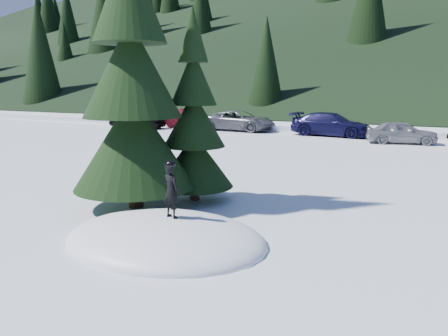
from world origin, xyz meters
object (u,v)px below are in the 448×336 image
at_px(spruce_tall, 132,82).
at_px(car_3, 331,124).
at_px(car_2, 240,121).
at_px(car_1, 189,119).
at_px(spruce_short, 194,127).
at_px(car_0, 138,119).
at_px(child_skier, 171,191).
at_px(car_4, 401,132).

relative_size(spruce_tall, car_3, 1.64).
relative_size(car_2, car_3, 1.00).
bearing_deg(spruce_tall, car_1, 118.12).
xyz_separation_m(spruce_short, car_3, (-0.56, 18.18, -1.34)).
bearing_deg(car_2, car_1, 94.84).
bearing_deg(car_2, car_0, 107.96).
bearing_deg(car_0, car_3, -93.36).
height_order(spruce_tall, child_skier, spruce_tall).
bearing_deg(car_3, child_skier, -170.10).
distance_m(car_2, car_3, 6.79).
bearing_deg(car_1, car_2, -79.21).
relative_size(car_1, car_2, 0.87).
bearing_deg(car_4, car_2, 66.22).
height_order(car_2, car_3, car_3).
relative_size(child_skier, car_2, 0.22).
relative_size(spruce_short, car_3, 1.02).
xyz_separation_m(spruce_tall, car_0, (-14.10, 17.91, -2.58)).
distance_m(spruce_short, car_3, 18.24).
height_order(spruce_short, car_0, spruce_short).
distance_m(car_0, car_3, 14.63).
xyz_separation_m(spruce_tall, car_4, (4.95, 17.52, -2.67)).
bearing_deg(spruce_tall, car_0, 128.21).
distance_m(car_1, car_3, 11.03).
height_order(child_skier, car_3, child_skier).
height_order(car_0, car_2, car_0).
distance_m(spruce_tall, child_skier, 3.59).
relative_size(car_2, car_4, 1.37).
height_order(car_0, car_3, car_3).
relative_size(spruce_short, car_1, 1.17).
height_order(car_0, car_4, car_0).
bearing_deg(car_3, car_1, 93.81).
height_order(spruce_short, car_3, spruce_short).
xyz_separation_m(spruce_tall, spruce_short, (1.00, 1.40, -1.22)).
bearing_deg(child_skier, spruce_short, -54.20).
distance_m(spruce_short, car_0, 22.41).
relative_size(spruce_short, car_4, 1.40).
bearing_deg(car_0, car_4, -101.07).
height_order(car_2, car_4, car_2).
bearing_deg(car_4, child_skier, 160.13).
bearing_deg(spruce_short, spruce_tall, -125.54).
xyz_separation_m(spruce_tall, car_3, (0.44, 19.58, -2.56)).
bearing_deg(spruce_tall, car_4, 74.22).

